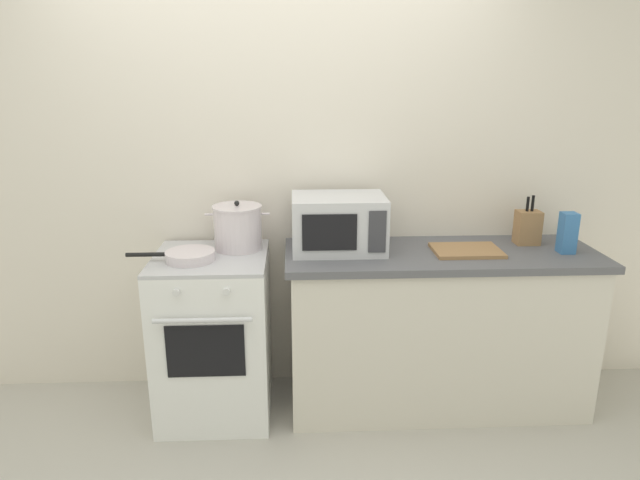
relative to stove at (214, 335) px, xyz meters
The scene contains 11 objects.
ground_plane 0.83m from the stove, 59.70° to the right, with size 10.00×10.00×0.00m, color #B2ADA3.
back_wall 1.09m from the stove, 29.72° to the left, with size 4.40×0.10×2.50m, color silver.
lower_cabinet_right 1.25m from the stove, ahead, with size 1.64×0.56×0.88m, color beige.
countertop_right 1.33m from the stove, ahead, with size 1.70×0.60×0.04m, color #59595E.
stove is the anchor object (origin of this frame).
stock_pot 0.61m from the stove, 41.87° to the left, with size 0.35×0.27×0.27m.
frying_pan 0.50m from the stove, 144.31° to the right, with size 0.45×0.25×0.05m.
microwave 0.92m from the stove, ahead, with size 0.50×0.37×0.30m.
cutting_board 1.46m from the stove, ahead, with size 0.36×0.26×0.02m, color #997047.
knife_block 1.85m from the stove, ahead, with size 0.13×0.10×0.28m.
pasta_box 1.99m from the stove, ahead, with size 0.08×0.08×0.22m, color teal.
Camera 1 is at (0.10, -2.25, 1.85)m, focal length 31.53 mm.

